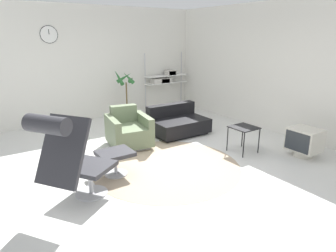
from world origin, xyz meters
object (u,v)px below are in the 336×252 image
object	(u,v)px
ottoman	(115,157)
shelf_unit	(165,78)
armchair_red	(128,132)
couch_low	(178,123)
lounge_chair	(69,152)
side_table	(244,130)
crt_television	(304,141)
potted_plant	(126,97)

from	to	relation	value
ottoman	shelf_unit	size ratio (longest dim) A/B	0.32
armchair_red	couch_low	size ratio (longest dim) A/B	0.78
lounge_chair	side_table	distance (m)	3.21
lounge_chair	armchair_red	distance (m)	2.30
couch_low	crt_television	distance (m)	2.58
couch_low	shelf_unit	bearing A→B (deg)	-115.67
ottoman	side_table	size ratio (longest dim) A/B	1.08
lounge_chair	ottoman	xyz separation A→B (m)	(0.83, 0.57, -0.46)
potted_plant	shelf_unit	xyz separation A→B (m)	(1.41, 0.33, 0.33)
couch_low	side_table	bearing A→B (deg)	104.17
armchair_red	ottoman	bearing A→B (deg)	63.16
lounge_chair	shelf_unit	size ratio (longest dim) A/B	0.79
couch_low	potted_plant	bearing A→B (deg)	-76.01
lounge_chair	ottoman	bearing A→B (deg)	90.00
armchair_red	shelf_unit	bearing A→B (deg)	-127.86
lounge_chair	ottoman	world-z (taller)	lounge_chair
crt_television	shelf_unit	distance (m)	4.40
potted_plant	armchair_red	bearing A→B (deg)	-115.26
ottoman	side_table	world-z (taller)	side_table
shelf_unit	couch_low	bearing A→B (deg)	-116.58
ottoman	shelf_unit	xyz separation A→B (m)	(3.01, 3.17, 0.62)
lounge_chair	shelf_unit	bearing A→B (deg)	99.61
couch_low	shelf_unit	xyz separation A→B (m)	(1.02, 2.03, 0.68)
shelf_unit	crt_television	bearing A→B (deg)	-88.71
potted_plant	shelf_unit	distance (m)	1.49
couch_low	crt_television	bearing A→B (deg)	116.60
armchair_red	couch_low	xyz separation A→B (m)	(1.25, 0.09, -0.06)
lounge_chair	couch_low	bearing A→B (deg)	86.51
couch_low	side_table	size ratio (longest dim) A/B	2.48
lounge_chair	ottoman	distance (m)	1.11
lounge_chair	crt_television	world-z (taller)	lounge_chair
ottoman	couch_low	size ratio (longest dim) A/B	0.44
ottoman	crt_television	size ratio (longest dim) A/B	1.01
lounge_chair	potted_plant	distance (m)	4.19
ottoman	lounge_chair	bearing A→B (deg)	-145.39
ottoman	potted_plant	size ratio (longest dim) A/B	0.41
crt_television	potted_plant	xyz separation A→B (m)	(-1.51, 4.03, 0.30)
armchair_red	potted_plant	xyz separation A→B (m)	(0.85, 1.80, 0.29)
ottoman	armchair_red	world-z (taller)	armchair_red
armchair_red	side_table	bearing A→B (deg)	146.55
crt_television	potted_plant	world-z (taller)	potted_plant
lounge_chair	armchair_red	bearing A→B (deg)	100.99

